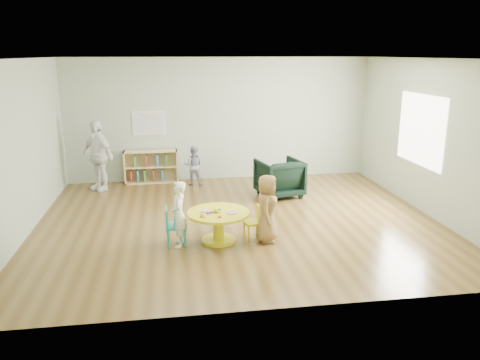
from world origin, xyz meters
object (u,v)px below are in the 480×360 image
at_px(kid_chair_left, 173,225).
at_px(adult_caretaker, 98,155).
at_px(toddler, 194,165).
at_px(child_right, 267,208).
at_px(activity_table, 218,221).
at_px(kid_chair_right, 255,221).
at_px(bookshelf, 151,167).
at_px(armchair, 279,178).
at_px(child_left, 179,214).

height_order(kid_chair_left, adult_caretaker, adult_caretaker).
bearing_deg(toddler, child_right, 117.96).
bearing_deg(kid_chair_left, adult_caretaker, -156.08).
bearing_deg(kid_chair_left, activity_table, 89.76).
height_order(kid_chair_right, toddler, toddler).
bearing_deg(kid_chair_left, child_right, 85.37).
bearing_deg(adult_caretaker, activity_table, -12.82).
bearing_deg(child_right, kid_chair_right, 58.70).
bearing_deg(kid_chair_left, bookshelf, -174.23).
bearing_deg(armchair, child_left, 34.70).
distance_m(kid_chair_right, child_left, 1.25).
distance_m(kid_chair_left, armchair, 3.15).
relative_size(child_left, child_right, 0.95).
bearing_deg(child_right, toddler, 32.36).
bearing_deg(kid_chair_right, bookshelf, 15.94).
xyz_separation_m(bookshelf, child_right, (1.93, -3.83, 0.17)).
relative_size(kid_chair_left, armchair, 0.69).
bearing_deg(toddler, kid_chair_left, 94.09).
height_order(kid_chair_right, child_left, child_left).
height_order(activity_table, kid_chair_right, activity_table).
bearing_deg(armchair, bookshelf, -42.17).
bearing_deg(adult_caretaker, armchair, 27.23).
xyz_separation_m(kid_chair_right, child_left, (-1.22, -0.16, 0.23)).
relative_size(bookshelf, armchair, 1.40).
bearing_deg(toddler, bookshelf, -7.91).
xyz_separation_m(kid_chair_left, adult_caretaker, (-1.55, 3.28, 0.44)).
xyz_separation_m(activity_table, adult_caretaker, (-2.26, 3.27, 0.42)).
height_order(bookshelf, adult_caretaker, adult_caretaker).
bearing_deg(kid_chair_left, toddler, 170.25).
bearing_deg(toddler, adult_caretaker, 15.35).
distance_m(child_left, adult_caretaker, 3.74).
bearing_deg(activity_table, adult_caretaker, 124.61).
relative_size(activity_table, toddler, 1.10).
bearing_deg(activity_table, child_right, -7.37).
xyz_separation_m(activity_table, kid_chair_right, (0.60, 0.07, -0.06)).
distance_m(armchair, child_right, 2.46).
xyz_separation_m(kid_chair_left, child_right, (1.46, -0.08, 0.22)).
distance_m(bookshelf, armchair, 3.06).
relative_size(kid_chair_left, kid_chair_right, 1.15).
distance_m(activity_table, adult_caretaker, 3.99).
xyz_separation_m(kid_chair_right, armchair, (0.90, 2.16, 0.11)).
bearing_deg(child_left, kid_chair_right, 101.39).
xyz_separation_m(bookshelf, adult_caretaker, (-1.08, -0.46, 0.40)).
bearing_deg(adult_caretaker, bookshelf, 65.70).
xyz_separation_m(activity_table, kid_chair_left, (-0.71, -0.01, -0.02)).
bearing_deg(bookshelf, activity_table, -72.53).
relative_size(armchair, toddler, 0.96).
xyz_separation_m(kid_chair_right, bookshelf, (-1.77, 3.66, 0.09)).
relative_size(activity_table, adult_caretaker, 0.64).
distance_m(kid_chair_right, bookshelf, 4.07).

